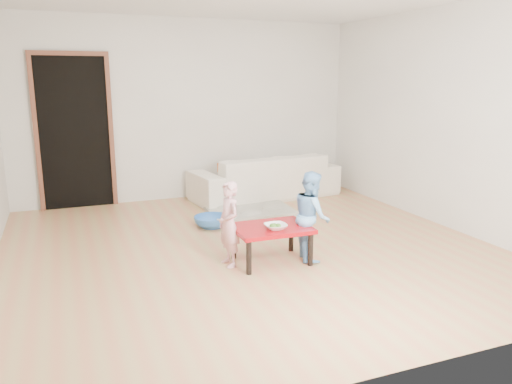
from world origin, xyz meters
TOP-DOWN VIEW (x-y plane):
  - floor at (0.00, 0.00)m, footprint 5.00×5.00m
  - back_wall at (0.00, 2.50)m, footprint 5.00×0.02m
  - right_wall at (2.50, 0.00)m, footprint 0.02×5.00m
  - doorway at (-1.60, 2.48)m, footprint 1.02×0.08m
  - sofa at (1.03, 2.05)m, footprint 2.30×1.14m
  - cushion at (0.56, 1.90)m, footprint 0.50×0.44m
  - red_table at (0.05, -0.48)m, footprint 0.74×0.56m
  - bowl at (0.05, -0.58)m, footprint 0.21×0.21m
  - broccoli at (0.05, -0.58)m, footprint 0.12×0.12m
  - child_pink at (-0.36, -0.41)m, footprint 0.23×0.32m
  - child_blue at (0.46, -0.53)m, footprint 0.43×0.50m
  - basin at (-0.16, 0.86)m, footprint 0.43×0.43m
  - blanket at (0.51, 1.34)m, footprint 1.13×0.96m

SIDE VIEW (x-z plane):
  - floor at x=0.00m, z-range -0.01..0.01m
  - blanket at x=0.51m, z-range 0.00..0.05m
  - basin at x=-0.16m, z-range 0.00..0.13m
  - red_table at x=0.05m, z-range 0.00..0.36m
  - sofa at x=1.03m, z-range 0.00..0.65m
  - bowl at x=0.05m, z-range 0.36..0.42m
  - broccoli at x=0.05m, z-range 0.36..0.42m
  - child_pink at x=-0.36m, z-range 0.00..0.82m
  - child_blue at x=0.46m, z-range 0.00..0.89m
  - cushion at x=0.56m, z-range 0.42..0.56m
  - doorway at x=-1.60m, z-range -0.03..2.08m
  - back_wall at x=0.00m, z-range 0.00..2.60m
  - right_wall at x=2.50m, z-range 0.00..2.60m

